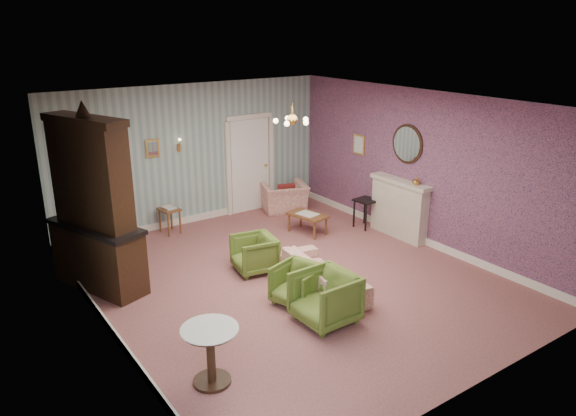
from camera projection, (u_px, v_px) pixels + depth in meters
floor at (292, 279)px, 9.02m from camera, size 7.00×7.00×0.00m
ceiling at (292, 103)px, 8.09m from camera, size 7.00×7.00×0.00m
wall_back at (194, 154)px, 11.27m from camera, size 6.00×0.00×6.00m
wall_front at (481, 276)px, 5.83m from camera, size 6.00×0.00×6.00m
wall_left at (100, 236)px, 6.93m from camera, size 0.00×7.00×7.00m
wall_right at (423, 168)px, 10.18m from camera, size 0.00×7.00×7.00m
wall_right_floral at (422, 169)px, 10.17m from camera, size 0.00×7.00×7.00m
door at (250, 164)px, 12.06m from camera, size 1.12×0.12×2.16m
olive_chair_a at (325, 296)px, 7.62m from camera, size 0.75×0.80×0.81m
olive_chair_b at (298, 282)px, 8.16m from camera, size 0.79×0.82×0.68m
olive_chair_c at (254, 252)px, 9.23m from camera, size 0.74×0.77×0.69m
sofa_chintz at (322, 269)px, 8.57m from camera, size 0.79×1.90×0.72m
wingback_chair at (284, 193)px, 12.21m from camera, size 1.11×0.90×0.84m
dresser at (92, 200)px, 8.33m from camera, size 1.17×1.85×2.91m
fireplace at (399, 208)px, 10.69m from camera, size 0.30×1.40×1.16m
mantel_vase at (416, 181)px, 10.16m from camera, size 0.15×0.15×0.15m
oval_mirror at (407, 144)px, 10.34m from camera, size 0.04×0.76×0.84m
framed_print at (359, 145)px, 11.47m from camera, size 0.04×0.34×0.42m
coffee_table at (307, 223)px, 10.96m from camera, size 0.60×0.88×0.41m
side_table_black at (365, 213)px, 11.23m from camera, size 0.45×0.45×0.61m
pedestal_table at (211, 356)px, 6.31m from camera, size 0.73×0.73×0.74m
nesting_table at (170, 219)px, 10.95m from camera, size 0.39×0.47×0.57m
gilt_mirror_back at (153, 148)px, 10.67m from camera, size 0.28×0.06×0.36m
sconce_left at (126, 152)px, 10.36m from camera, size 0.16×0.12×0.30m
sconce_right at (179, 145)px, 10.96m from camera, size 0.16×0.12×0.30m
chandelier at (292, 121)px, 8.17m from camera, size 0.56×0.56×0.36m
burgundy_cushion at (286, 192)px, 12.05m from camera, size 0.41×0.28×0.39m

